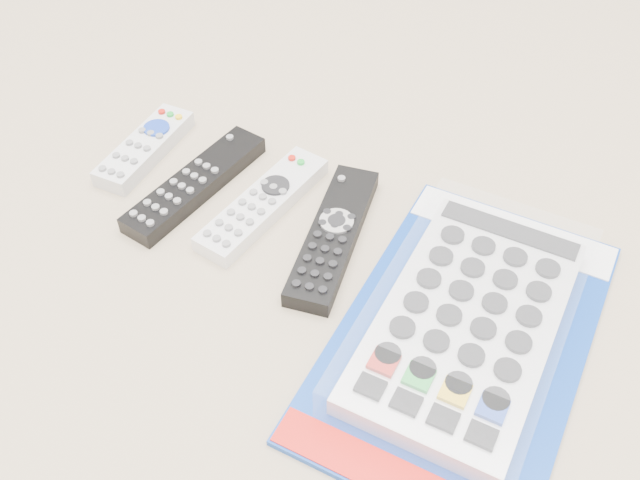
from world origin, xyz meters
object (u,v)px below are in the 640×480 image
at_px(remote_silver_dvd, 263,204).
at_px(remote_small_grey, 145,147).
at_px(remote_slim_black, 195,184).
at_px(jumbo_remote_packaged, 468,321).
at_px(remote_large_black, 333,235).

bearing_deg(remote_silver_dvd, remote_small_grey, -178.39).
relative_size(remote_small_grey, remote_slim_black, 0.74).
height_order(remote_slim_black, jumbo_remote_packaged, jumbo_remote_packaged).
distance_m(remote_silver_dvd, remote_large_black, 0.09).
relative_size(remote_slim_black, jumbo_remote_packaged, 0.56).
xyz_separation_m(remote_small_grey, remote_silver_dvd, (0.18, -0.02, -0.00)).
bearing_deg(remote_small_grey, remote_silver_dvd, -7.97).
relative_size(remote_small_grey, remote_silver_dvd, 0.79).
relative_size(remote_large_black, jumbo_remote_packaged, 0.57).
xyz_separation_m(remote_large_black, jumbo_remote_packaged, (0.17, -0.05, 0.01)).
bearing_deg(remote_large_black, jumbo_remote_packaged, -27.30).
xyz_separation_m(remote_small_grey, remote_slim_black, (0.09, -0.03, -0.00)).
height_order(remote_small_grey, remote_silver_dvd, remote_small_grey).
xyz_separation_m(remote_silver_dvd, remote_large_black, (0.09, -0.01, 0.00)).
height_order(remote_small_grey, remote_large_black, same).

